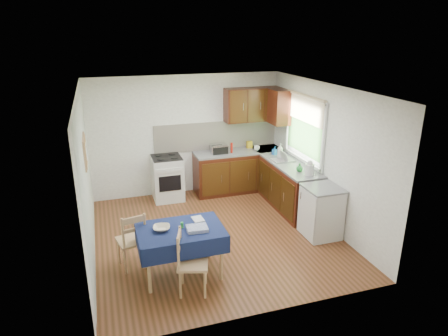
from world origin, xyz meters
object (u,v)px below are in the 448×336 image
object	(u,v)px
sandwich_press	(219,149)
kettle	(310,169)
chair_far	(132,239)
dish_rack	(283,159)
chair_near	(189,260)
dining_table	(181,235)
toaster	(217,150)

from	to	relation	value
sandwich_press	kettle	xyz separation A→B (m)	(1.14, -1.77, 0.03)
sandwich_press	kettle	size ratio (longest dim) A/B	1.19
chair_far	kettle	distance (m)	3.28
dish_rack	chair_near	bearing A→B (deg)	-158.53
dining_table	chair_near	distance (m)	0.45
chair_near	sandwich_press	xyz separation A→B (m)	(1.38, 3.16, 0.52)
chair_far	dish_rack	xyz separation A→B (m)	(3.09, 1.48, 0.45)
sandwich_press	dish_rack	bearing A→B (deg)	-55.97
chair_near	kettle	size ratio (longest dim) A/B	3.28
dining_table	chair_near	world-z (taller)	chair_near
chair_far	toaster	xyz separation A→B (m)	(1.98, 2.31, 0.51)
chair_far	sandwich_press	world-z (taller)	sandwich_press
chair_near	toaster	distance (m)	3.42
chair_far	dining_table	bearing A→B (deg)	137.07
chair_far	dish_rack	size ratio (longest dim) A/B	2.17
dish_rack	sandwich_press	bearing A→B (deg)	118.41
dining_table	chair_far	bearing A→B (deg)	168.17
chair_far	sandwich_press	size ratio (longest dim) A/B	2.77
dining_table	sandwich_press	world-z (taller)	sandwich_press
toaster	dish_rack	size ratio (longest dim) A/B	0.61
chair_near	dish_rack	xyz separation A→B (m)	(2.43, 2.29, 0.45)
chair_near	dish_rack	size ratio (longest dim) A/B	2.16
sandwich_press	kettle	bearing A→B (deg)	-73.38
chair_near	kettle	xyz separation A→B (m)	(2.52, 1.40, 0.55)
dining_table	chair_near	xyz separation A→B (m)	(0.02, -0.43, -0.15)
toaster	dish_rack	bearing A→B (deg)	-47.61
chair_far	kettle	xyz separation A→B (m)	(3.18, 0.59, 0.55)
dining_table	chair_near	bearing A→B (deg)	-68.36
dining_table	kettle	bearing A→B (deg)	39.65
dining_table	sandwich_press	size ratio (longest dim) A/B	3.71
chair_near	kettle	world-z (taller)	kettle
sandwich_press	dish_rack	size ratio (longest dim) A/B	0.78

